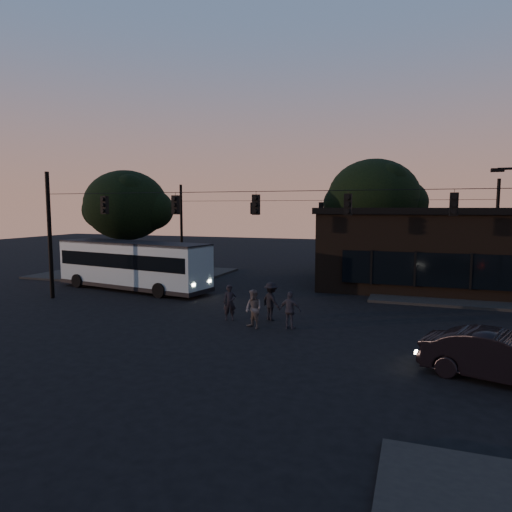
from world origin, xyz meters
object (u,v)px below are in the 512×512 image
(building, at_px, (439,247))
(pedestrian_c, at_px, (290,310))
(pedestrian_b, at_px, (254,309))
(bus, at_px, (133,263))
(car, at_px, (500,357))
(pedestrian_a, at_px, (230,303))
(pedestrian_d, at_px, (271,301))

(building, distance_m, pedestrian_c, 15.59)
(building, bearing_deg, pedestrian_b, -119.75)
(bus, height_order, pedestrian_c, bus)
(car, relative_size, pedestrian_c, 2.75)
(bus, relative_size, car, 2.48)
(bus, relative_size, pedestrian_a, 6.74)
(building, bearing_deg, pedestrian_d, -121.89)
(pedestrian_a, distance_m, pedestrian_c, 3.22)
(building, distance_m, bus, 20.67)
(pedestrian_a, bearing_deg, pedestrian_d, -5.81)
(pedestrian_b, height_order, pedestrian_c, pedestrian_b)
(car, distance_m, pedestrian_a, 11.81)
(bus, xyz_separation_m, car, (20.18, -9.80, -1.01))
(pedestrian_a, distance_m, pedestrian_d, 2.01)
(pedestrian_c, distance_m, pedestrian_d, 1.76)
(pedestrian_d, bearing_deg, building, -87.15)
(car, height_order, pedestrian_c, pedestrian_c)
(building, relative_size, pedestrian_c, 9.09)
(bus, bearing_deg, pedestrian_b, -20.73)
(pedestrian_c, xyz_separation_m, pedestrian_d, (-1.27, 1.22, 0.08))
(bus, relative_size, pedestrian_b, 6.61)
(pedestrian_a, xyz_separation_m, pedestrian_d, (1.90, 0.65, 0.07))
(car, distance_m, pedestrian_d, 10.38)
(pedestrian_a, height_order, pedestrian_c, pedestrian_a)
(pedestrian_b, distance_m, pedestrian_d, 1.70)
(car, bearing_deg, pedestrian_b, 87.13)
(car, bearing_deg, pedestrian_a, 85.06)
(building, relative_size, bus, 1.33)
(car, xyz_separation_m, pedestrian_a, (-10.97, 4.37, 0.09))
(car, xyz_separation_m, pedestrian_d, (-9.08, 5.02, 0.16))
(building, height_order, car, building)
(building, xyz_separation_m, bus, (-19.04, -7.98, -0.93))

